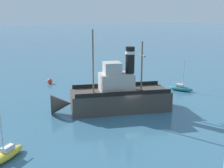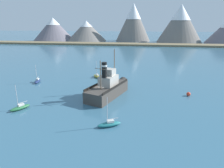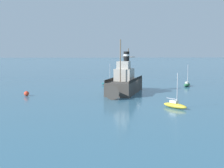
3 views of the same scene
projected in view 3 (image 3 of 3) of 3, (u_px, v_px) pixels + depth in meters
name	position (u px, v px, depth m)	size (l,w,h in m)	color
ground_plane	(133.00, 92.00, 53.79)	(600.00, 600.00, 0.00)	#38667F
old_tugboat	(124.00, 84.00, 52.38)	(8.16, 14.70, 9.90)	#423D38
sailboat_yellow	(175.00, 105.00, 38.85)	(3.19, 3.68, 4.90)	gold
sailboat_green	(187.00, 84.00, 62.94)	(2.95, 3.80, 4.90)	#286B3D
sailboat_teal	(109.00, 83.00, 65.80)	(3.90, 2.66, 4.90)	#23757A
mooring_buoy	(27.00, 94.00, 49.36)	(0.87, 0.87, 0.87)	red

